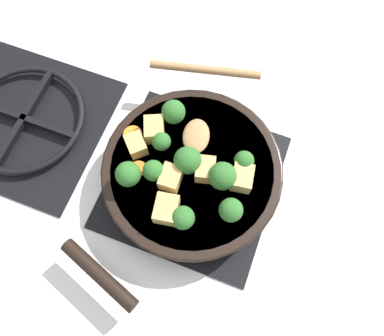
# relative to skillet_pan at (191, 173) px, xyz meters

# --- Properties ---
(ground_plane) EXTENTS (2.40, 2.40, 0.00)m
(ground_plane) POSITION_rel_skillet_pan_xyz_m (0.00, -0.00, -0.05)
(ground_plane) COLOR silver
(front_burner_grate) EXTENTS (0.31, 0.31, 0.03)m
(front_burner_grate) POSITION_rel_skillet_pan_xyz_m (0.00, -0.00, -0.04)
(front_burner_grate) COLOR black
(front_burner_grate) RESTS_ON ground_plane
(rear_burner_grate) EXTENTS (0.31, 0.31, 0.03)m
(rear_burner_grate) POSITION_rel_skillet_pan_xyz_m (0.00, 0.36, -0.04)
(rear_burner_grate) COLOR black
(rear_burner_grate) RESTS_ON ground_plane
(skillet_pan) EXTENTS (0.42, 0.32, 0.05)m
(skillet_pan) POSITION_rel_skillet_pan_xyz_m (0.00, 0.00, 0.00)
(skillet_pan) COLOR black
(skillet_pan) RESTS_ON front_burner_grate
(wooden_spoon) EXTENTS (0.21, 0.21, 0.02)m
(wooden_spoon) POSITION_rel_skillet_pan_xyz_m (0.13, 0.03, 0.03)
(wooden_spoon) COLOR #A87A4C
(wooden_spoon) RESTS_ON skillet_pan
(tofu_cube_center_large) EXTENTS (0.05, 0.05, 0.03)m
(tofu_cube_center_large) POSITION_rel_skillet_pan_xyz_m (-0.00, 0.10, 0.04)
(tofu_cube_center_large) COLOR tan
(tofu_cube_center_large) RESTS_ON skillet_pan
(tofu_cube_near_handle) EXTENTS (0.05, 0.04, 0.03)m
(tofu_cube_near_handle) POSITION_rel_skillet_pan_xyz_m (0.00, -0.02, 0.04)
(tofu_cube_near_handle) COLOR tan
(tofu_cube_near_handle) RESTS_ON skillet_pan
(tofu_cube_east_chunk) EXTENTS (0.05, 0.04, 0.03)m
(tofu_cube_east_chunk) POSITION_rel_skillet_pan_xyz_m (0.01, -0.09, 0.04)
(tofu_cube_east_chunk) COLOR tan
(tofu_cube_east_chunk) RESTS_ON skillet_pan
(tofu_cube_west_chunk) EXTENTS (0.04, 0.03, 0.03)m
(tofu_cube_west_chunk) POSITION_rel_skillet_pan_xyz_m (-0.03, 0.02, 0.04)
(tofu_cube_west_chunk) COLOR tan
(tofu_cube_west_chunk) RESTS_ON skillet_pan
(tofu_cube_back_piece) EXTENTS (0.05, 0.05, 0.03)m
(tofu_cube_back_piece) POSITION_rel_skillet_pan_xyz_m (0.04, 0.08, 0.04)
(tofu_cube_back_piece) COLOR tan
(tofu_cube_back_piece) RESTS_ON skillet_pan
(tofu_cube_front_piece) EXTENTS (0.05, 0.04, 0.04)m
(tofu_cube_front_piece) POSITION_rel_skillet_pan_xyz_m (-0.09, 0.01, 0.04)
(tofu_cube_front_piece) COLOR tan
(tofu_cube_front_piece) RESTS_ON skillet_pan
(broccoli_floret_near_spoon) EXTENTS (0.04, 0.04, 0.05)m
(broccoli_floret_near_spoon) POSITION_rel_skillet_pan_xyz_m (-0.05, -0.09, 0.05)
(broccoli_floret_near_spoon) COLOR #709956
(broccoli_floret_near_spoon) RESTS_ON skillet_pan
(broccoli_floret_center_top) EXTENTS (0.05, 0.05, 0.05)m
(broccoli_floret_center_top) POSITION_rel_skillet_pan_xyz_m (0.00, 0.01, 0.05)
(broccoli_floret_center_top) COLOR #709956
(broccoli_floret_center_top) RESTS_ON skillet_pan
(broccoli_floret_east_rim) EXTENTS (0.04, 0.04, 0.05)m
(broccoli_floret_east_rim) POSITION_rel_skillet_pan_xyz_m (0.08, 0.06, 0.05)
(broccoli_floret_east_rim) COLOR #709956
(broccoli_floret_east_rim) RESTS_ON skillet_pan
(broccoli_floret_west_rim) EXTENTS (0.03, 0.03, 0.04)m
(broccoli_floret_west_rim) POSITION_rel_skillet_pan_xyz_m (0.02, 0.06, 0.05)
(broccoli_floret_west_rim) COLOR #709956
(broccoli_floret_west_rim) RESTS_ON skillet_pan
(broccoli_floret_north_edge) EXTENTS (0.04, 0.04, 0.05)m
(broccoli_floret_north_edge) POSITION_rel_skillet_pan_xyz_m (-0.05, 0.09, 0.05)
(broccoli_floret_north_edge) COLOR #709956
(broccoli_floret_north_edge) RESTS_ON skillet_pan
(broccoli_floret_south_cluster) EXTENTS (0.04, 0.04, 0.04)m
(broccoli_floret_south_cluster) POSITION_rel_skillet_pan_xyz_m (-0.03, 0.05, 0.05)
(broccoli_floret_south_cluster) COLOR #709956
(broccoli_floret_south_cluster) RESTS_ON skillet_pan
(broccoli_floret_mid_floret) EXTENTS (0.04, 0.04, 0.05)m
(broccoli_floret_mid_floret) POSITION_rel_skillet_pan_xyz_m (-0.09, -0.02, 0.05)
(broccoli_floret_mid_floret) COLOR #709956
(broccoli_floret_mid_floret) RESTS_ON skillet_pan
(broccoli_floret_small_inner) EXTENTS (0.05, 0.05, 0.05)m
(broccoli_floret_small_inner) POSITION_rel_skillet_pan_xyz_m (-0.00, -0.06, 0.05)
(broccoli_floret_small_inner) COLOR #709956
(broccoli_floret_small_inner) RESTS_ON skillet_pan
(broccoli_floret_tall_stem) EXTENTS (0.03, 0.03, 0.04)m
(broccoli_floret_tall_stem) POSITION_rel_skillet_pan_xyz_m (0.04, -0.08, 0.05)
(broccoli_floret_tall_stem) COLOR #709956
(broccoli_floret_tall_stem) RESTS_ON skillet_pan
(carrot_slice_orange_thin) EXTENTS (0.03, 0.03, 0.01)m
(carrot_slice_orange_thin) POSITION_rel_skillet_pan_xyz_m (-0.03, 0.09, 0.02)
(carrot_slice_orange_thin) COLOR orange
(carrot_slice_orange_thin) RESTS_ON skillet_pan
(carrot_slice_near_center) EXTENTS (0.03, 0.03, 0.01)m
(carrot_slice_near_center) POSITION_rel_skillet_pan_xyz_m (0.02, 0.12, 0.02)
(carrot_slice_near_center) COLOR orange
(carrot_slice_near_center) RESTS_ON skillet_pan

